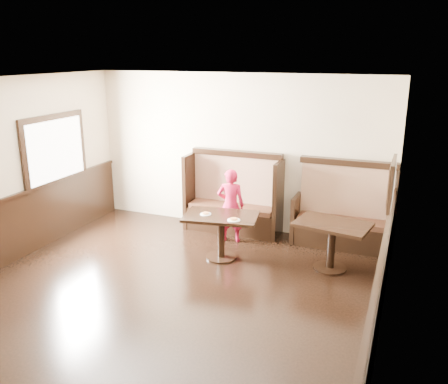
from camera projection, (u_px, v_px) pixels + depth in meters
The scene contains 9 objects.
ground at pixel (139, 320), 5.78m from camera, with size 7.00×7.00×0.00m, color black.
room_shell at pixel (127, 257), 5.95m from camera, with size 7.00×7.00×7.00m.
booth_main at pixel (234, 202), 8.57m from camera, with size 1.75×0.72×1.45m.
booth_neighbor at pixel (343, 218), 7.89m from camera, with size 1.65×0.72×1.45m.
table_main at pixel (221, 225), 7.36m from camera, with size 1.23×0.89×0.72m.
table_neighbor at pixel (332, 235), 6.98m from camera, with size 1.16×0.87×0.73m.
child at pixel (231, 205), 8.03m from camera, with size 0.46×0.31×1.27m, color #AC1235.
pizza_plate_left at pixel (206, 214), 7.34m from camera, with size 0.18×0.18×0.03m.
pizza_plate_right at pixel (234, 220), 7.08m from camera, with size 0.19×0.19×0.04m.
Camera 1 is at (2.86, -4.35, 3.14)m, focal length 38.00 mm.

